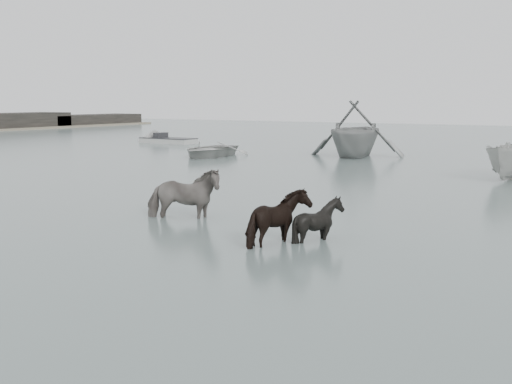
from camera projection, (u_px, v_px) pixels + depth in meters
The scene contains 7 objects.
ground at pixel (240, 241), 14.53m from camera, with size 140.00×140.00×0.00m, color slate.
pony_pinto at pixel (183, 187), 17.09m from camera, with size 0.93×2.05×1.73m, color black.
pony_dark at pixel (280, 213), 14.02m from camera, with size 1.39×1.19×1.40m, color black.
pony_black at pixel (319, 212), 14.52m from camera, with size 1.04×1.16×1.28m, color black.
rowboat_lead at pixel (209, 148), 35.75m from camera, with size 3.36×4.71×0.97m, color #B2B2AD.
rowboat_trail at pixel (356, 127), 35.56m from camera, with size 5.33×6.17×3.25m, color gray.
skiff_outer at pixel (168, 138), 46.65m from camera, with size 5.98×1.60×0.75m, color #AAAAA6, non-canonical shape.
Camera 1 is at (7.59, -12.03, 3.18)m, focal length 45.00 mm.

